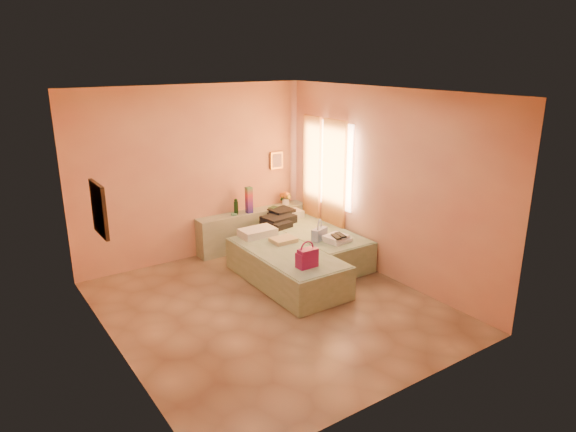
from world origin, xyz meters
name	(u,v)px	position (x,y,z in m)	size (l,w,h in m)	color
ground	(271,307)	(0.00, 0.00, 0.00)	(4.50, 4.50, 0.00)	tan
room_walls	(260,167)	(0.21, 0.57, 1.79)	(4.02, 4.51, 2.81)	#FBBD86
headboard_ledge	(253,229)	(0.98, 2.10, 0.33)	(2.05, 0.30, 0.65)	#ACB594
bed_left	(286,267)	(0.60, 0.52, 0.25)	(0.90, 2.00, 0.50)	#A1B894
bed_right	(313,244)	(1.50, 1.05, 0.25)	(0.90, 2.00, 0.50)	#A1B894
water_bottle	(236,207)	(0.65, 2.09, 0.78)	(0.07, 0.07, 0.26)	#133419
rainbow_box	(249,200)	(0.87, 2.04, 0.87)	(0.10, 0.10, 0.45)	#9B1357
small_dish	(234,214)	(0.59, 2.07, 0.66)	(0.11, 0.11, 0.03)	#519576
green_book	(273,208)	(1.35, 2.02, 0.66)	(0.16, 0.11, 0.03)	#254528
flower_vase	(286,197)	(1.66, 2.10, 0.79)	(0.22, 0.22, 0.28)	white
magenta_handbag	(307,258)	(0.51, -0.12, 0.63)	(0.28, 0.16, 0.26)	#9B1357
khaki_garment	(283,240)	(0.78, 0.86, 0.53)	(0.36, 0.29, 0.06)	#C6B77F
clothes_pile	(281,218)	(1.26, 1.66, 0.59)	(0.57, 0.57, 0.17)	black
blue_handbag	(319,234)	(1.29, 0.63, 0.59)	(0.29, 0.12, 0.18)	#42609F
towel_stack	(338,239)	(1.47, 0.40, 0.55)	(0.35, 0.30, 0.10)	white
sandal_pair	(339,236)	(1.45, 0.35, 0.61)	(0.17, 0.23, 0.02)	black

